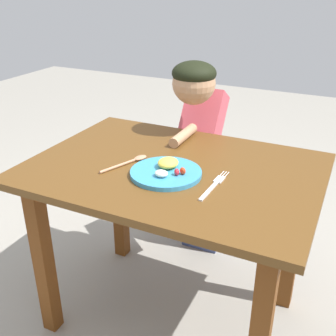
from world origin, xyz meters
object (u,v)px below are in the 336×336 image
at_px(plate, 166,171).
at_px(fork, 214,185).
at_px(spoon, 132,161).
at_px(person, 200,151).

xyz_separation_m(plate, fork, (0.18, -0.01, -0.01)).
distance_m(spoon, person, 0.52).
height_order(spoon, person, person).
height_order(plate, spoon, plate).
bearing_deg(person, fork, 115.54).
bearing_deg(fork, plate, 90.15).
bearing_deg(plate, spoon, 166.43).
distance_m(plate, person, 0.56).
bearing_deg(fork, spoon, 84.70).
relative_size(plate, spoon, 1.21).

